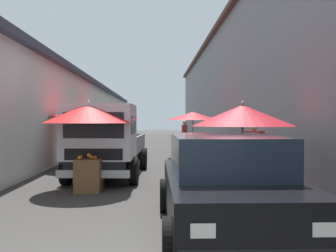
# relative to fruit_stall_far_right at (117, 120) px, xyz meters

# --- Properties ---
(ground) EXTENTS (90.00, 90.00, 0.00)m
(ground) POSITION_rel_fruit_stall_far_right_xyz_m (-2.05, -1.92, -1.69)
(ground) COLOR #3D3A38
(building_left_whitewash) EXTENTS (49.80, 7.50, 3.97)m
(building_left_whitewash) POSITION_rel_fruit_stall_far_right_xyz_m (0.20, 5.14, 0.30)
(building_left_whitewash) COLOR silver
(building_left_whitewash) RESTS_ON ground
(building_right_concrete) EXTENTS (49.80, 7.50, 6.96)m
(building_right_concrete) POSITION_rel_fruit_stall_far_right_xyz_m (0.20, -8.98, 1.80)
(building_right_concrete) COLOR gray
(building_right_concrete) RESTS_ON ground
(fruit_stall_far_right) EXTENTS (2.50, 2.50, 2.22)m
(fruit_stall_far_right) POSITION_rel_fruit_stall_far_right_xyz_m (0.00, 0.00, 0.00)
(fruit_stall_far_right) COLOR #9E9EA3
(fruit_stall_far_right) RESTS_ON ground
(fruit_stall_near_right) EXTENTS (2.36, 2.36, 2.13)m
(fruit_stall_near_right) POSITION_rel_fruit_stall_far_right_xyz_m (-2.13, -3.65, -0.04)
(fruit_stall_near_right) COLOR #9E9EA3
(fruit_stall_near_right) RESTS_ON ground
(fruit_stall_far_left) EXTENTS (2.51, 2.51, 2.21)m
(fruit_stall_far_left) POSITION_rel_fruit_stall_far_right_xyz_m (-5.63, 0.60, 0.01)
(fruit_stall_far_left) COLOR #9E9EA3
(fruit_stall_far_left) RESTS_ON ground
(fruit_stall_near_left) EXTENTS (2.17, 2.17, 2.17)m
(fruit_stall_near_left) POSITION_rel_fruit_stall_far_right_xyz_m (-9.89, -0.39, -0.07)
(fruit_stall_near_left) COLOR #9E9EA3
(fruit_stall_near_left) RESTS_ON ground
(fruit_stall_mid_lane) EXTENTS (2.18, 2.18, 2.08)m
(fruit_stall_mid_lane) POSITION_rel_fruit_stall_far_right_xyz_m (-11.04, -3.83, -0.15)
(fruit_stall_mid_lane) COLOR #9E9EA3
(fruit_stall_mid_lane) RESTS_ON ground
(hatchback_car) EXTENTS (3.91, 1.92, 1.45)m
(hatchback_car) POSITION_rel_fruit_stall_far_right_xyz_m (-13.45, -3.05, -0.95)
(hatchback_car) COLOR black
(hatchback_car) RESTS_ON ground
(delivery_truck) EXTENTS (4.99, 2.14, 2.08)m
(delivery_truck) POSITION_rel_fruit_stall_far_right_xyz_m (-8.60, -0.60, -0.65)
(delivery_truck) COLOR black
(delivery_truck) RESTS_ON ground
(vendor_by_crates) EXTENTS (0.62, 0.35, 1.65)m
(vendor_by_crates) POSITION_rel_fruit_stall_far_right_xyz_m (1.35, -3.58, -0.74)
(vendor_by_crates) COLOR #665B4C
(vendor_by_crates) RESTS_ON ground
(vendor_in_shade) EXTENTS (0.44, 0.51, 1.58)m
(vendor_in_shade) POSITION_rel_fruit_stall_far_right_xyz_m (-8.01, -4.94, -0.78)
(vendor_in_shade) COLOR #665B4C
(vendor_in_shade) RESTS_ON ground
(parked_scooter) EXTENTS (1.69, 0.45, 1.14)m
(parked_scooter) POSITION_rel_fruit_stall_far_right_xyz_m (-9.21, -3.96, -1.24)
(parked_scooter) COLOR black
(parked_scooter) RESTS_ON ground
(plastic_stool) EXTENTS (0.30, 0.30, 0.43)m
(plastic_stool) POSITION_rel_fruit_stall_far_right_xyz_m (-1.34, -4.81, -1.37)
(plastic_stool) COLOR #194CB2
(plastic_stool) RESTS_ON ground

